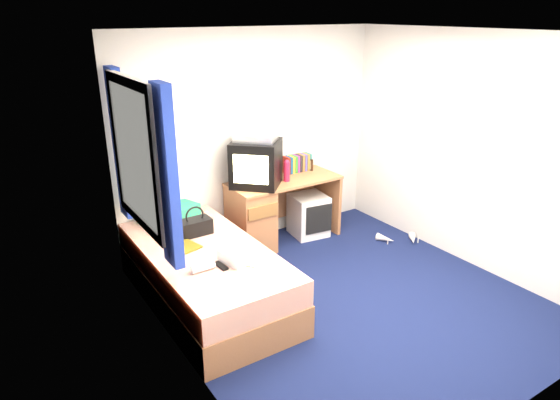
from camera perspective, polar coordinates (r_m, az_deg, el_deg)
ground at (r=4.84m, az=7.54°, el=-11.22°), size 3.40×3.40×0.00m
room_shell at (r=4.25m, az=8.46°, el=5.58°), size 3.40×3.40×3.40m
bed at (r=4.70m, az=-8.40°, el=-8.54°), size 1.01×2.00×0.54m
pillow at (r=5.26m, az=-12.52°, el=-1.48°), size 0.65×0.53×0.12m
desk at (r=5.67m, az=-1.93°, el=-1.40°), size 1.30×0.55×0.75m
storage_cube at (r=6.01m, az=3.28°, el=-1.72°), size 0.45×0.45×0.50m
crt_tv at (r=5.43m, az=-2.76°, el=4.21°), size 0.68×0.68×0.50m
vcr at (r=5.36m, az=-2.80°, el=7.20°), size 0.53×0.53×0.08m
book_row at (r=5.95m, az=1.99°, el=4.23°), size 0.34×0.13×0.20m
picture_frame at (r=6.02m, az=3.32°, el=4.10°), size 0.04×0.12×0.14m
pink_water_bottle at (r=5.60m, az=0.76°, el=3.25°), size 0.08×0.08×0.22m
aerosol_can at (r=5.66m, az=-0.97°, el=3.17°), size 0.05×0.05×0.17m
handbag at (r=4.85m, az=-9.65°, el=-2.95°), size 0.30×0.17×0.28m
towel at (r=4.33m, az=-4.53°, el=-6.17°), size 0.37×0.33×0.10m
magazine at (r=4.64m, az=-10.90°, el=-5.17°), size 0.27×0.32×0.01m
water_bottle at (r=4.20m, az=-8.80°, el=-7.56°), size 0.20×0.07×0.07m
colour_swatch_fan at (r=4.27m, az=-4.30°, el=-7.33°), size 0.20×0.20×0.01m
remote_control at (r=4.25m, az=-6.74°, el=-7.49°), size 0.06×0.16×0.02m
window_assembly at (r=4.29m, az=-15.80°, el=4.66°), size 0.11×1.42×1.40m
white_heels at (r=6.04m, az=13.47°, el=-4.35°), size 0.45×0.41×0.09m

